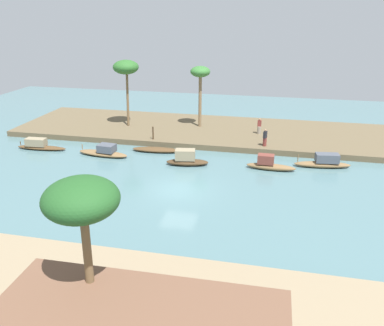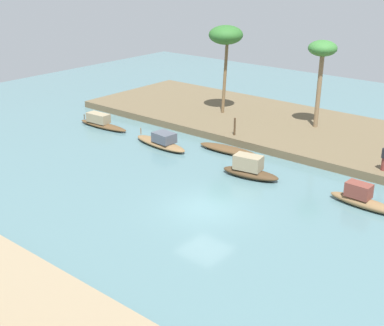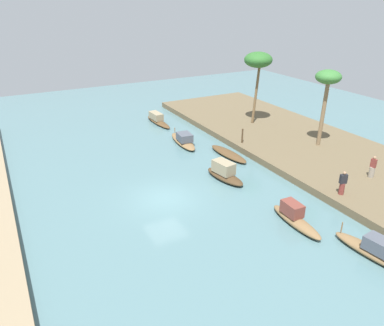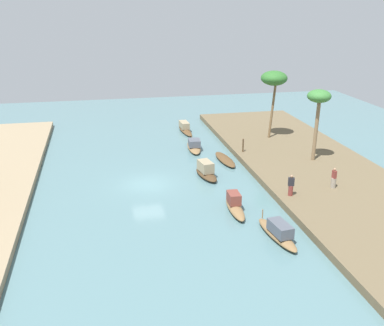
{
  "view_description": "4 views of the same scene",
  "coord_description": "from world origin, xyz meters",
  "px_view_note": "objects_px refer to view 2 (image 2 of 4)",
  "views": [
    {
      "loc": [
        -6.66,
        25.73,
        12.32
      ],
      "look_at": [
        -0.08,
        -4.1,
        0.55
      ],
      "focal_mm": 37.73,
      "sensor_mm": 36.0,
      "label": 1
    },
    {
      "loc": [
        -15.13,
        19.36,
        12.23
      ],
      "look_at": [
        3.57,
        -3.21,
        0.68
      ],
      "focal_mm": 49.04,
      "sensor_mm": 36.0,
      "label": 2
    },
    {
      "loc": [
        -19.64,
        8.48,
        12.12
      ],
      "look_at": [
        3.37,
        -3.82,
        0.42
      ],
      "focal_mm": 34.98,
      "sensor_mm": 36.0,
      "label": 3
    },
    {
      "loc": [
        -34.32,
        3.43,
        13.96
      ],
      "look_at": [
        1.29,
        -3.92,
        1.07
      ],
      "focal_mm": 43.0,
      "sensor_mm": 36.0,
      "label": 4
    }
  ],
  "objects_px": {
    "sampan_downstream_large": "(161,142)",
    "palm_tree_left_far": "(226,36)",
    "sampan_upstream_small": "(250,169)",
    "mooring_post": "(235,127)",
    "sampan_with_red_awning": "(101,122)",
    "palm_tree_left_near": "(322,53)",
    "sampan_near_left_bank": "(363,199)",
    "sampan_foreground": "(228,150)"
  },
  "relations": [
    {
      "from": "palm_tree_left_near",
      "to": "palm_tree_left_far",
      "type": "relative_size",
      "value": 0.92
    },
    {
      "from": "sampan_near_left_bank",
      "to": "sampan_foreground",
      "type": "xyz_separation_m",
      "value": [
        10.28,
        -2.16,
        -0.23
      ]
    },
    {
      "from": "sampan_with_red_awning",
      "to": "mooring_post",
      "type": "relative_size",
      "value": 3.82
    },
    {
      "from": "sampan_downstream_large",
      "to": "mooring_post",
      "type": "distance_m",
      "value": 5.25
    },
    {
      "from": "sampan_downstream_large",
      "to": "sampan_upstream_small",
      "type": "bearing_deg",
      "value": -178.85
    },
    {
      "from": "sampan_upstream_small",
      "to": "sampan_foreground",
      "type": "height_order",
      "value": "sampan_upstream_small"
    },
    {
      "from": "mooring_post",
      "to": "sampan_upstream_small",
      "type": "bearing_deg",
      "value": 133.5
    },
    {
      "from": "sampan_with_red_awning",
      "to": "palm_tree_left_near",
      "type": "bearing_deg",
      "value": -148.59
    },
    {
      "from": "sampan_downstream_large",
      "to": "sampan_near_left_bank",
      "type": "distance_m",
      "value": 14.47
    },
    {
      "from": "mooring_post",
      "to": "palm_tree_left_near",
      "type": "relative_size",
      "value": 0.2
    },
    {
      "from": "sampan_downstream_large",
      "to": "mooring_post",
      "type": "height_order",
      "value": "mooring_post"
    },
    {
      "from": "sampan_downstream_large",
      "to": "palm_tree_left_near",
      "type": "xyz_separation_m",
      "value": [
        -6.77,
        -9.48,
        5.57
      ]
    },
    {
      "from": "sampan_upstream_small",
      "to": "sampan_near_left_bank",
      "type": "distance_m",
      "value": 6.83
    },
    {
      "from": "sampan_downstream_large",
      "to": "palm_tree_left_near",
      "type": "height_order",
      "value": "palm_tree_left_near"
    },
    {
      "from": "sampan_with_red_awning",
      "to": "sampan_upstream_small",
      "type": "bearing_deg",
      "value": 173.36
    },
    {
      "from": "sampan_near_left_bank",
      "to": "palm_tree_left_far",
      "type": "relative_size",
      "value": 0.58
    },
    {
      "from": "sampan_with_red_awning",
      "to": "palm_tree_left_far",
      "type": "xyz_separation_m",
      "value": [
        -5.81,
        -7.99,
        6.15
      ]
    },
    {
      "from": "mooring_post",
      "to": "palm_tree_left_far",
      "type": "relative_size",
      "value": 0.18
    },
    {
      "from": "sampan_upstream_small",
      "to": "sampan_near_left_bank",
      "type": "bearing_deg",
      "value": 174.53
    },
    {
      "from": "sampan_downstream_large",
      "to": "palm_tree_left_far",
      "type": "relative_size",
      "value": 0.7
    },
    {
      "from": "sampan_downstream_large",
      "to": "sampan_near_left_bank",
      "type": "relative_size",
      "value": 1.2
    },
    {
      "from": "palm_tree_left_far",
      "to": "sampan_near_left_bank",
      "type": "bearing_deg",
      "value": 151.02
    },
    {
      "from": "sampan_with_red_awning",
      "to": "palm_tree_left_far",
      "type": "distance_m",
      "value": 11.64
    },
    {
      "from": "sampan_foreground",
      "to": "mooring_post",
      "type": "distance_m",
      "value": 2.36
    },
    {
      "from": "sampan_upstream_small",
      "to": "sampan_with_red_awning",
      "type": "xyz_separation_m",
      "value": [
        14.26,
        -0.92,
        -0.12
      ]
    },
    {
      "from": "palm_tree_left_near",
      "to": "palm_tree_left_far",
      "type": "distance_m",
      "value": 7.67
    },
    {
      "from": "sampan_downstream_large",
      "to": "sampan_near_left_bank",
      "type": "bearing_deg",
      "value": -174.99
    },
    {
      "from": "sampan_with_red_awning",
      "to": "palm_tree_left_far",
      "type": "height_order",
      "value": "palm_tree_left_far"
    },
    {
      "from": "sampan_foreground",
      "to": "palm_tree_left_near",
      "type": "bearing_deg",
      "value": -113.33
    },
    {
      "from": "sampan_with_red_awning",
      "to": "mooring_post",
      "type": "height_order",
      "value": "mooring_post"
    },
    {
      "from": "sampan_upstream_small",
      "to": "palm_tree_left_far",
      "type": "xyz_separation_m",
      "value": [
        8.44,
        -8.91,
        6.04
      ]
    },
    {
      "from": "sampan_foreground",
      "to": "sampan_upstream_small",
      "type": "bearing_deg",
      "value": 138.65
    },
    {
      "from": "mooring_post",
      "to": "sampan_near_left_bank",
      "type": "bearing_deg",
      "value": 159.71
    },
    {
      "from": "palm_tree_left_near",
      "to": "palm_tree_left_far",
      "type": "height_order",
      "value": "palm_tree_left_far"
    },
    {
      "from": "palm_tree_left_far",
      "to": "mooring_post",
      "type": "bearing_deg",
      "value": 133.42
    },
    {
      "from": "palm_tree_left_far",
      "to": "sampan_downstream_large",
      "type": "bearing_deg",
      "value": 95.4
    },
    {
      "from": "sampan_near_left_bank",
      "to": "sampan_downstream_large",
      "type": "bearing_deg",
      "value": 1.87
    },
    {
      "from": "sampan_near_left_bank",
      "to": "palm_tree_left_far",
      "type": "distance_m",
      "value": 18.49
    },
    {
      "from": "sampan_upstream_small",
      "to": "mooring_post",
      "type": "relative_size",
      "value": 2.92
    },
    {
      "from": "sampan_near_left_bank",
      "to": "palm_tree_left_near",
      "type": "bearing_deg",
      "value": -48.9
    },
    {
      "from": "mooring_post",
      "to": "palm_tree_left_far",
      "type": "xyz_separation_m",
      "value": [
        4.09,
        -4.32,
        5.39
      ]
    },
    {
      "from": "sampan_upstream_small",
      "to": "sampan_downstream_large",
      "type": "bearing_deg",
      "value": -13.68
    }
  ]
}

